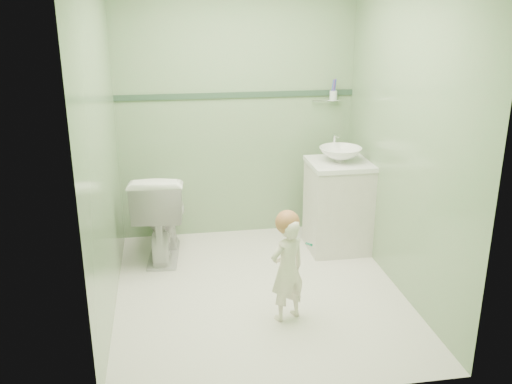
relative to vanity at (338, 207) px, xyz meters
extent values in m
plane|color=silver|center=(-0.84, -0.70, -0.40)|extent=(2.50, 2.50, 0.00)
cube|color=#7FAC7A|center=(-0.84, 0.55, 0.80)|extent=(2.20, 0.04, 2.40)
cube|color=#7FAC7A|center=(-0.84, -1.95, 0.80)|extent=(2.20, 0.04, 2.40)
cube|color=#7FAC7A|center=(-1.94, -0.70, 0.80)|extent=(0.04, 2.50, 2.40)
cube|color=#7FAC7A|center=(0.26, -0.70, 0.80)|extent=(0.04, 2.50, 2.40)
cube|color=#2F4A38|center=(-0.84, 0.54, 0.95)|extent=(2.20, 0.02, 0.05)
cube|color=beige|center=(0.00, 0.00, 0.00)|extent=(0.52, 0.50, 0.80)
cube|color=white|center=(0.00, 0.00, 0.41)|extent=(0.54, 0.52, 0.04)
imported|color=white|center=(0.00, 0.00, 0.49)|extent=(0.37, 0.37, 0.13)
cylinder|color=silver|center=(0.00, 0.20, 0.55)|extent=(0.03, 0.03, 0.18)
cylinder|color=silver|center=(0.00, 0.15, 0.63)|extent=(0.02, 0.12, 0.02)
cylinder|color=silver|center=(0.00, 0.50, 0.88)|extent=(0.26, 0.02, 0.02)
cylinder|color=silver|center=(0.06, 0.48, 0.93)|extent=(0.07, 0.07, 0.09)
cylinder|color=#C24D35|center=(0.07, 0.49, 1.00)|extent=(0.01, 0.01, 0.17)
cylinder|color=blue|center=(0.07, 0.48, 1.00)|extent=(0.01, 0.01, 0.17)
cylinder|color=purple|center=(0.06, 0.47, 1.00)|extent=(0.01, 0.01, 0.17)
cylinder|color=blue|center=(0.04, 0.47, 1.00)|extent=(0.01, 0.01, 0.17)
imported|color=white|center=(-1.58, 0.10, 0.00)|extent=(0.52, 0.82, 0.80)
imported|color=silver|center=(-0.71, -1.11, -0.02)|extent=(0.33, 0.28, 0.77)
sphere|color=#A4663E|center=(-0.71, -1.08, 0.33)|extent=(0.17, 0.17, 0.17)
cylinder|color=#147D61|center=(-0.58, -1.19, 0.21)|extent=(0.02, 0.14, 0.06)
cube|color=white|center=(-0.66, -1.17, 0.25)|extent=(0.03, 0.02, 0.02)
camera|label=1|loc=(-1.51, -4.58, 1.79)|focal=39.57mm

